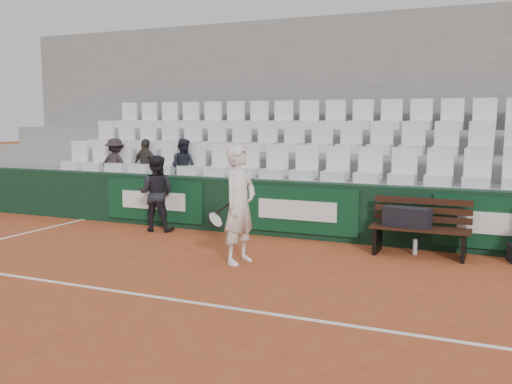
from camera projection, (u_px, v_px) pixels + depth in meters
name	position (u px, v px, depth m)	size (l,w,h in m)	color
ground	(201.00, 304.00, 6.56)	(80.00, 80.00, 0.00)	#A54825
court_baseline	(201.00, 304.00, 6.56)	(18.00, 0.06, 0.01)	white
back_barrier	(315.00, 211.00, 10.09)	(18.00, 0.34, 1.00)	black
grandstand_tier_front	(322.00, 206.00, 10.69)	(18.00, 0.95, 1.00)	gray
grandstand_tier_mid	(336.00, 188.00, 11.53)	(18.00, 0.95, 1.45)	gray
grandstand_tier_back	(348.00, 173.00, 12.36)	(18.00, 0.95, 1.90)	gray
grandstand_rear_wall	(356.00, 115.00, 12.77)	(18.00, 0.30, 4.40)	gray
seat_row_front	(319.00, 163.00, 10.43)	(11.90, 0.44, 0.63)	silver
seat_row_mid	(334.00, 137.00, 11.23)	(11.90, 0.44, 0.63)	silver
seat_row_back	(347.00, 114.00, 12.04)	(11.90, 0.44, 0.63)	silver
bench_left	(419.00, 242.00, 8.83)	(1.50, 0.56, 0.45)	#32180F
sports_bag_left	(407.00, 217.00, 8.86)	(0.71, 0.30, 0.30)	black
water_bottle_near	(415.00, 247.00, 8.94)	(0.07, 0.07, 0.25)	#ACBCC3
tennis_player	(239.00, 205.00, 8.33)	(0.76, 0.70, 1.74)	white
ball_kid	(156.00, 193.00, 10.77)	(0.70, 0.55, 1.44)	black
spectator_a	(115.00, 144.00, 12.29)	(0.74, 0.43, 1.15)	black
spectator_b	(146.00, 145.00, 11.97)	(0.68, 0.28, 1.15)	#332F29
spectator_c	(183.00, 145.00, 11.61)	(0.57, 0.44, 1.17)	black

